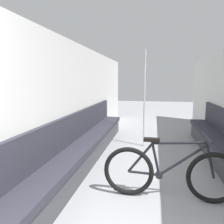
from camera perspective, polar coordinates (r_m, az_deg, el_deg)
wall_left at (r=4.12m, az=-10.16°, el=2.50°), size 0.10×9.57×2.18m
bench_seat_row_left at (r=4.15m, az=-6.93°, el=-8.59°), size 0.45×4.92×0.92m
bicycle at (r=2.93m, az=14.78°, el=-15.16°), size 1.69×0.46×0.84m
grab_pole_near at (r=4.94m, az=8.46°, el=3.06°), size 0.08×0.08×2.16m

